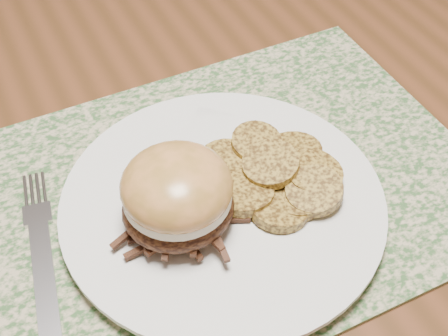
# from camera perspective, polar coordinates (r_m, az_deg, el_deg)

# --- Properties ---
(placemat) EXTENTS (0.45, 0.33, 0.00)m
(placemat) POSITION_cam_1_polar(r_m,az_deg,el_deg) (0.56, 0.36, -1.81)
(placemat) COLOR #355B2F
(placemat) RESTS_ON dining_table
(dinner_plate) EXTENTS (0.26, 0.26, 0.02)m
(dinner_plate) POSITION_cam_1_polar(r_m,az_deg,el_deg) (0.53, -0.12, -3.40)
(dinner_plate) COLOR white
(dinner_plate) RESTS_ON placemat
(pork_sandwich) EXTENTS (0.10, 0.10, 0.07)m
(pork_sandwich) POSITION_cam_1_polar(r_m,az_deg,el_deg) (0.49, -4.29, -2.49)
(pork_sandwich) COLOR black
(pork_sandwich) RESTS_ON dinner_plate
(roasted_potatoes) EXTENTS (0.13, 0.14, 0.03)m
(roasted_potatoes) POSITION_cam_1_polar(r_m,az_deg,el_deg) (0.54, 5.05, -0.70)
(roasted_potatoes) COLOR olive
(roasted_potatoes) RESTS_ON dinner_plate
(fork) EXTENTS (0.05, 0.20, 0.00)m
(fork) POSITION_cam_1_polar(r_m,az_deg,el_deg) (0.53, -16.24, -8.28)
(fork) COLOR #B7B7BE
(fork) RESTS_ON placemat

